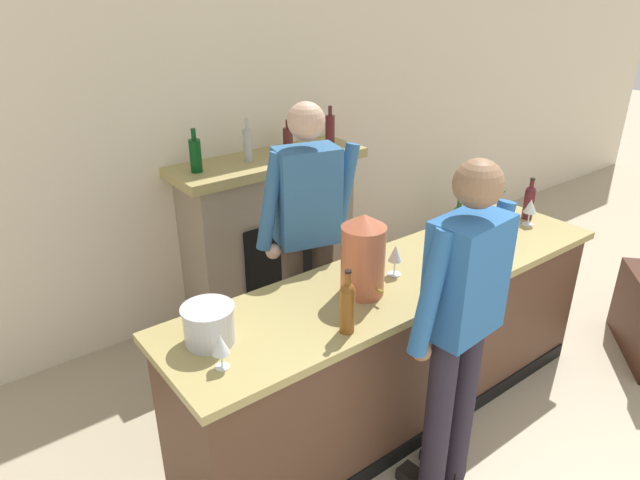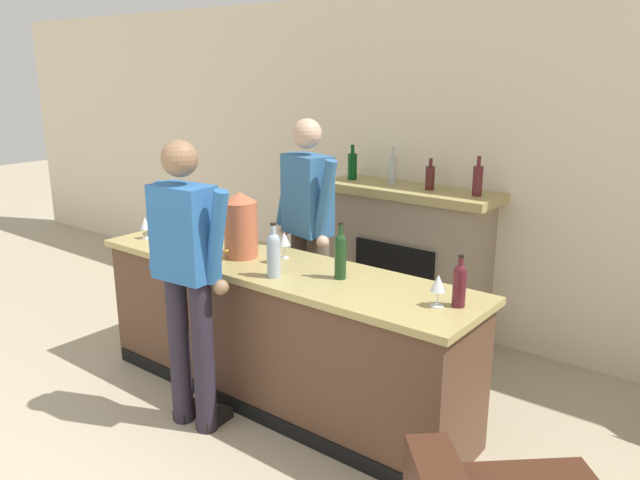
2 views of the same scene
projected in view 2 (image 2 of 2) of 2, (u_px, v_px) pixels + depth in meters
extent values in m
cube|color=beige|center=(423.00, 166.00, 5.18)|extent=(12.00, 0.07, 2.75)
cube|color=brown|center=(278.00, 336.00, 4.12)|extent=(2.70, 0.62, 0.91)
cube|color=tan|center=(277.00, 268.00, 4.00)|extent=(2.77, 0.69, 0.04)
cube|color=black|center=(246.00, 410.00, 3.99)|extent=(2.65, 0.01, 0.10)
cube|color=gray|center=(408.00, 265.00, 5.17)|extent=(1.31, 0.44, 1.18)
cube|color=black|center=(393.00, 290.00, 5.04)|extent=(0.72, 0.02, 0.75)
cube|color=tan|center=(410.00, 191.00, 4.99)|extent=(1.47, 0.52, 0.07)
cylinder|color=#073F14|center=(352.00, 166.00, 5.29)|extent=(0.08, 0.08, 0.22)
cylinder|color=#073F14|center=(353.00, 149.00, 5.25)|extent=(0.03, 0.03, 0.07)
cylinder|color=#A8ACAB|center=(393.00, 171.00, 5.05)|extent=(0.06, 0.06, 0.23)
cylinder|color=#A8ACAB|center=(393.00, 152.00, 5.01)|extent=(0.03, 0.03, 0.08)
cylinder|color=#4A1C1A|center=(430.00, 178.00, 4.85)|extent=(0.07, 0.07, 0.18)
cylinder|color=#4A1C1A|center=(431.00, 162.00, 4.82)|extent=(0.03, 0.03, 0.06)
cylinder|color=#541B20|center=(478.00, 181.00, 4.61)|extent=(0.07, 0.07, 0.22)
cylinder|color=#541B20|center=(479.00, 161.00, 4.57)|extent=(0.03, 0.03, 0.07)
cylinder|color=#28222F|center=(204.00, 358.00, 3.75)|extent=(0.13, 0.13, 0.97)
cube|color=black|center=(215.00, 419.00, 3.93)|extent=(0.12, 0.25, 0.07)
cylinder|color=#28222F|center=(180.00, 350.00, 3.85)|extent=(0.13, 0.13, 0.97)
cube|color=black|center=(192.00, 409.00, 4.03)|extent=(0.12, 0.25, 0.07)
cube|color=#2A61A2|center=(184.00, 232.00, 3.60)|extent=(0.38, 0.25, 0.56)
cylinder|color=#2A61A2|center=(216.00, 238.00, 3.49)|extent=(0.20, 0.08, 0.57)
sphere|color=#896649|center=(221.00, 287.00, 3.59)|extent=(0.09, 0.09, 0.09)
cylinder|color=#2A61A2|center=(159.00, 227.00, 3.73)|extent=(0.20, 0.08, 0.57)
sphere|color=#896649|center=(165.00, 273.00, 3.83)|extent=(0.09, 0.09, 0.09)
sphere|color=#896649|center=(180.00, 159.00, 3.48)|extent=(0.21, 0.21, 0.21)
cylinder|color=brown|center=(300.00, 294.00, 4.76)|extent=(0.13, 0.13, 1.00)
cube|color=black|center=(293.00, 352.00, 4.84)|extent=(0.16, 0.26, 0.07)
cylinder|color=brown|center=(316.00, 301.00, 4.60)|extent=(0.13, 0.13, 1.00)
cube|color=black|center=(309.00, 361.00, 4.69)|extent=(0.16, 0.26, 0.07)
cube|color=#316296|center=(307.00, 195.00, 4.47)|extent=(0.40, 0.30, 0.57)
cylinder|color=#316296|center=(287.00, 189.00, 4.63)|extent=(0.20, 0.08, 0.57)
sphere|color=#CDA68B|center=(285.00, 229.00, 4.70)|extent=(0.09, 0.09, 0.09)
cylinder|color=#316296|center=(325.00, 199.00, 4.28)|extent=(0.20, 0.08, 0.57)
sphere|color=#CDA68B|center=(323.00, 242.00, 4.35)|extent=(0.09, 0.09, 0.09)
sphere|color=#CDA68B|center=(307.00, 133.00, 4.35)|extent=(0.21, 0.21, 0.21)
cylinder|color=#C16141|center=(241.00, 230.00, 4.11)|extent=(0.22, 0.22, 0.37)
cone|color=#C16141|center=(240.00, 197.00, 4.05)|extent=(0.23, 0.23, 0.07)
cylinder|color=#B29333|center=(227.00, 251.00, 4.04)|extent=(0.02, 0.04, 0.02)
cylinder|color=silver|center=(172.00, 223.00, 4.70)|extent=(0.23, 0.23, 0.17)
cylinder|color=silver|center=(171.00, 212.00, 4.68)|extent=(0.24, 0.24, 0.01)
cylinder|color=brown|center=(186.00, 241.00, 4.14)|extent=(0.07, 0.07, 0.22)
sphere|color=brown|center=(185.00, 224.00, 4.11)|extent=(0.07, 0.07, 0.07)
cylinder|color=brown|center=(185.00, 218.00, 4.09)|extent=(0.03, 0.03, 0.09)
cylinder|color=black|center=(184.00, 211.00, 4.08)|extent=(0.03, 0.03, 0.01)
cylinder|color=#9DAEC1|center=(274.00, 258.00, 3.73)|extent=(0.08, 0.08, 0.23)
sphere|color=#9DAEC1|center=(273.00, 240.00, 3.70)|extent=(0.08, 0.08, 0.08)
cylinder|color=#9DAEC1|center=(273.00, 232.00, 3.69)|extent=(0.03, 0.03, 0.09)
cylinder|color=black|center=(273.00, 224.00, 3.67)|extent=(0.04, 0.04, 0.01)
cylinder|color=#1A3D1C|center=(340.00, 259.00, 3.70)|extent=(0.07, 0.07, 0.24)
sphere|color=#1A3D1C|center=(341.00, 240.00, 3.67)|extent=(0.07, 0.07, 0.07)
cylinder|color=#1A3D1C|center=(341.00, 232.00, 3.66)|extent=(0.03, 0.03, 0.09)
cylinder|color=black|center=(341.00, 223.00, 3.64)|extent=(0.03, 0.03, 0.01)
cylinder|color=#4F1821|center=(459.00, 289.00, 3.27)|extent=(0.07, 0.07, 0.20)
sphere|color=#4F1821|center=(460.00, 271.00, 3.25)|extent=(0.07, 0.07, 0.07)
cylinder|color=#4F1821|center=(461.00, 264.00, 3.24)|extent=(0.03, 0.03, 0.08)
cylinder|color=black|center=(461.00, 256.00, 3.22)|extent=(0.03, 0.03, 0.01)
cylinder|color=silver|center=(284.00, 258.00, 4.12)|extent=(0.07, 0.07, 0.01)
cylinder|color=silver|center=(284.00, 251.00, 4.11)|extent=(0.01, 0.01, 0.08)
cone|color=silver|center=(284.00, 239.00, 4.09)|extent=(0.08, 0.08, 0.09)
cylinder|color=silver|center=(146.00, 238.00, 4.60)|extent=(0.06, 0.06, 0.01)
cylinder|color=silver|center=(146.00, 233.00, 4.59)|extent=(0.01, 0.01, 0.07)
cone|color=silver|center=(145.00, 223.00, 4.57)|extent=(0.08, 0.08, 0.09)
cylinder|color=silver|center=(437.00, 306.00, 3.30)|extent=(0.07, 0.07, 0.01)
cylinder|color=silver|center=(437.00, 298.00, 3.29)|extent=(0.01, 0.01, 0.08)
cone|color=silver|center=(438.00, 283.00, 3.26)|extent=(0.08, 0.08, 0.09)
cylinder|color=silver|center=(275.00, 262.00, 4.03)|extent=(0.07, 0.07, 0.01)
cylinder|color=silver|center=(275.00, 256.00, 4.02)|extent=(0.01, 0.01, 0.08)
cone|color=silver|center=(275.00, 243.00, 4.00)|extent=(0.08, 0.08, 0.09)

